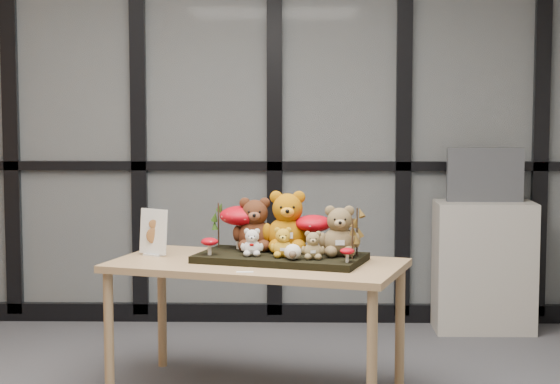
{
  "coord_description": "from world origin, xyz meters",
  "views": [
    {
      "loc": [
        0.62,
        -4.21,
        1.56
      ],
      "look_at": [
        0.52,
        0.82,
        1.04
      ],
      "focal_mm": 65.0,
      "sensor_mm": 36.0,
      "label": 1
    }
  ],
  "objects_px": {
    "bear_tan_back": "(340,228)",
    "mushroom_front_right": "(347,254)",
    "cabinet": "(484,266)",
    "mushroom_back_left": "(241,225)",
    "mushroom_front_left": "(210,245)",
    "bear_pooh_yellow": "(288,218)",
    "bear_brown_medium": "(255,221)",
    "diorama_tray": "(280,258)",
    "plush_cream_hedgehog": "(293,251)",
    "monitor": "(485,175)",
    "bear_white_bow": "(252,241)",
    "display_table": "(257,275)",
    "sign_holder": "(153,235)",
    "bear_beige_small": "(313,244)",
    "bear_small_yellow": "(283,241)",
    "mushroom_back_right": "(313,232)"
  },
  "relations": [
    {
      "from": "diorama_tray",
      "to": "bear_tan_back",
      "type": "relative_size",
      "value": 2.99
    },
    {
      "from": "bear_brown_medium",
      "to": "cabinet",
      "type": "distance_m",
      "value": 1.93
    },
    {
      "from": "mushroom_front_right",
      "to": "cabinet",
      "type": "xyz_separation_m",
      "value": [
        0.96,
        1.6,
        -0.34
      ]
    },
    {
      "from": "bear_brown_medium",
      "to": "plush_cream_hedgehog",
      "type": "height_order",
      "value": "bear_brown_medium"
    },
    {
      "from": "plush_cream_hedgehog",
      "to": "mushroom_front_right",
      "type": "height_order",
      "value": "plush_cream_hedgehog"
    },
    {
      "from": "display_table",
      "to": "bear_brown_medium",
      "type": "height_order",
      "value": "bear_brown_medium"
    },
    {
      "from": "display_table",
      "to": "bear_white_bow",
      "type": "height_order",
      "value": "bear_white_bow"
    },
    {
      "from": "display_table",
      "to": "bear_brown_medium",
      "type": "bearing_deg",
      "value": 112.74
    },
    {
      "from": "mushroom_front_left",
      "to": "mushroom_front_right",
      "type": "height_order",
      "value": "mushroom_front_left"
    },
    {
      "from": "mushroom_front_right",
      "to": "monitor",
      "type": "bearing_deg",
      "value": 59.39
    },
    {
      "from": "bear_tan_back",
      "to": "mushroom_front_right",
      "type": "height_order",
      "value": "bear_tan_back"
    },
    {
      "from": "bear_pooh_yellow",
      "to": "bear_small_yellow",
      "type": "distance_m",
      "value": 0.21
    },
    {
      "from": "mushroom_front_right",
      "to": "cabinet",
      "type": "bearing_deg",
      "value": 59.1
    },
    {
      "from": "mushroom_front_right",
      "to": "plush_cream_hedgehog",
      "type": "bearing_deg",
      "value": 165.64
    },
    {
      "from": "bear_tan_back",
      "to": "cabinet",
      "type": "bearing_deg",
      "value": 72.17
    },
    {
      "from": "plush_cream_hedgehog",
      "to": "bear_brown_medium",
      "type": "bearing_deg",
      "value": 140.63
    },
    {
      "from": "bear_brown_medium",
      "to": "bear_white_bow",
      "type": "height_order",
      "value": "bear_brown_medium"
    },
    {
      "from": "bear_pooh_yellow",
      "to": "mushroom_back_right",
      "type": "relative_size",
      "value": 1.63
    },
    {
      "from": "bear_pooh_yellow",
      "to": "display_table",
      "type": "bearing_deg",
      "value": -123.23
    },
    {
      "from": "mushroom_back_right",
      "to": "mushroom_front_right",
      "type": "xyz_separation_m",
      "value": [
        0.16,
        -0.3,
        -0.07
      ]
    },
    {
      "from": "bear_beige_small",
      "to": "mushroom_back_right",
      "type": "xyz_separation_m",
      "value": [
        0.01,
        0.21,
        0.03
      ]
    },
    {
      "from": "bear_pooh_yellow",
      "to": "mushroom_back_left",
      "type": "relative_size",
      "value": 1.38
    },
    {
      "from": "bear_tan_back",
      "to": "monitor",
      "type": "relative_size",
      "value": 0.57
    },
    {
      "from": "diorama_tray",
      "to": "monitor",
      "type": "height_order",
      "value": "monitor"
    },
    {
      "from": "bear_brown_medium",
      "to": "monitor",
      "type": "distance_m",
      "value": 1.89
    },
    {
      "from": "bear_white_bow",
      "to": "mushroom_back_left",
      "type": "relative_size",
      "value": 0.61
    },
    {
      "from": "bear_pooh_yellow",
      "to": "bear_brown_medium",
      "type": "bearing_deg",
      "value": -174.75
    },
    {
      "from": "bear_tan_back",
      "to": "mushroom_back_right",
      "type": "xyz_separation_m",
      "value": [
        -0.13,
        0.11,
        -0.03
      ]
    },
    {
      "from": "bear_pooh_yellow",
      "to": "mushroom_back_right",
      "type": "xyz_separation_m",
      "value": [
        0.13,
        -0.03,
        -0.07
      ]
    },
    {
      "from": "bear_white_bow",
      "to": "mushroom_front_left",
      "type": "bearing_deg",
      "value": -167.84
    },
    {
      "from": "bear_tan_back",
      "to": "bear_small_yellow",
      "type": "relative_size",
      "value": 1.69
    },
    {
      "from": "diorama_tray",
      "to": "mushroom_back_right",
      "type": "distance_m",
      "value": 0.22
    },
    {
      "from": "diorama_tray",
      "to": "bear_small_yellow",
      "type": "relative_size",
      "value": 5.06
    },
    {
      "from": "display_table",
      "to": "bear_pooh_yellow",
      "type": "xyz_separation_m",
      "value": [
        0.16,
        0.13,
        0.28
      ]
    },
    {
      "from": "bear_brown_medium",
      "to": "plush_cream_hedgehog",
      "type": "relative_size",
      "value": 3.54
    },
    {
      "from": "bear_white_bow",
      "to": "plush_cream_hedgehog",
      "type": "bearing_deg",
      "value": -12.16
    },
    {
      "from": "bear_pooh_yellow",
      "to": "sign_holder",
      "type": "height_order",
      "value": "bear_pooh_yellow"
    },
    {
      "from": "mushroom_back_right",
      "to": "bear_beige_small",
      "type": "bearing_deg",
      "value": -91.42
    },
    {
      "from": "mushroom_front_left",
      "to": "sign_holder",
      "type": "bearing_deg",
      "value": 148.18
    },
    {
      "from": "bear_tan_back",
      "to": "mushroom_back_right",
      "type": "distance_m",
      "value": 0.17
    },
    {
      "from": "bear_brown_medium",
      "to": "diorama_tray",
      "type": "bearing_deg",
      "value": -29.5
    },
    {
      "from": "diorama_tray",
      "to": "sign_holder",
      "type": "height_order",
      "value": "sign_holder"
    },
    {
      "from": "mushroom_front_left",
      "to": "monitor",
      "type": "height_order",
      "value": "monitor"
    },
    {
      "from": "mushroom_front_right",
      "to": "bear_white_bow",
      "type": "bearing_deg",
      "value": 158.61
    },
    {
      "from": "plush_cream_hedgehog",
      "to": "monitor",
      "type": "relative_size",
      "value": 0.18
    },
    {
      "from": "cabinet",
      "to": "mushroom_back_left",
      "type": "bearing_deg",
      "value": -141.59
    },
    {
      "from": "bear_beige_small",
      "to": "sign_holder",
      "type": "bearing_deg",
      "value": 177.24
    },
    {
      "from": "mushroom_back_left",
      "to": "bear_pooh_yellow",
      "type": "bearing_deg",
      "value": -16.96
    },
    {
      "from": "bear_beige_small",
      "to": "bear_white_bow",
      "type": "bearing_deg",
      "value": -179.38
    },
    {
      "from": "mushroom_front_right",
      "to": "diorama_tray",
      "type": "bearing_deg",
      "value": 145.28
    }
  ]
}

